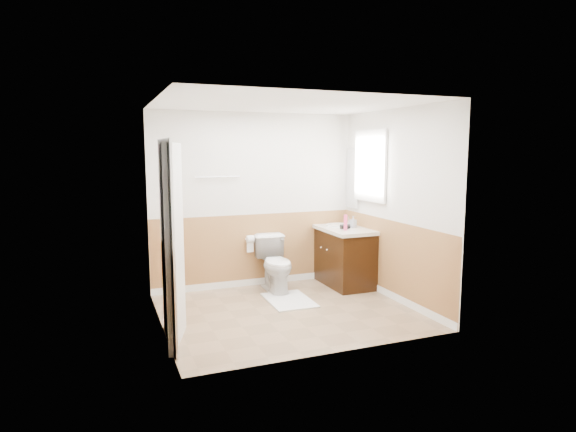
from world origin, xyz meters
name	(u,v)px	position (x,y,z in m)	size (l,w,h in m)	color
floor	(288,312)	(0.00, 0.00, 0.00)	(3.00, 3.00, 0.00)	#8C7051
ceiling	(288,104)	(0.00, 0.00, 2.50)	(3.00, 3.00, 0.00)	white
wall_back	(255,200)	(0.00, 1.30, 1.25)	(3.00, 3.00, 0.00)	silver
wall_front	(338,227)	(0.00, -1.30, 1.25)	(3.00, 3.00, 0.00)	silver
wall_left	(159,217)	(-1.50, 0.00, 1.25)	(3.00, 3.00, 0.00)	silver
wall_right	(395,206)	(1.50, 0.00, 1.25)	(3.00, 3.00, 0.00)	silver
wainscot_back	(256,252)	(0.00, 1.29, 0.50)	(3.00, 3.00, 0.00)	#A86F43
wainscot_front	(336,303)	(0.00, -1.29, 0.50)	(3.00, 3.00, 0.00)	#A86F43
wainscot_left	(162,284)	(-1.49, 0.00, 0.50)	(2.60, 2.60, 0.00)	#A86F43
wainscot_right	(392,262)	(1.49, 0.00, 0.50)	(2.60, 2.60, 0.00)	#A86F43
toilet	(276,264)	(0.17, 0.90, 0.39)	(0.43, 0.76, 0.77)	white
bath_mat	(289,300)	(0.17, 0.39, 0.01)	(0.55, 0.80, 0.02)	white
vanity_cabinet	(342,257)	(1.21, 0.89, 0.40)	(0.55, 1.10, 0.80)	black
vanity_knob_left	(327,250)	(0.91, 0.79, 0.55)	(0.03, 0.03, 0.03)	white
vanity_knob_right	(321,247)	(0.91, 0.99, 0.55)	(0.03, 0.03, 0.03)	silver
countertop	(342,229)	(1.20, 0.89, 0.83)	(0.60, 1.15, 0.05)	beige
sink_basin	(338,225)	(1.21, 1.04, 0.86)	(0.36, 0.36, 0.02)	white
faucet	(349,220)	(1.39, 1.04, 0.92)	(0.02, 0.02, 0.14)	silver
lotion_bottle	(345,223)	(1.11, 0.62, 0.96)	(0.05, 0.05, 0.22)	#F03E77
soap_dispenser	(353,222)	(1.33, 0.80, 0.94)	(0.08, 0.08, 0.17)	#949BA7
hair_dryer_body	(345,227)	(1.16, 0.72, 0.89)	(0.07, 0.07, 0.14)	black
hair_dryer_handle	(341,228)	(1.13, 0.78, 0.86)	(0.03, 0.03, 0.07)	black
mirror_panel	(352,178)	(1.48, 1.10, 1.55)	(0.02, 0.35, 0.90)	silver
window_frame	(370,166)	(1.47, 0.59, 1.75)	(0.04, 0.80, 1.00)	white
window_glass	(371,166)	(1.49, 0.59, 1.75)	(0.01, 0.70, 0.90)	white
door	(175,245)	(-1.40, -0.45, 1.02)	(0.05, 0.80, 2.04)	white
door_frame	(167,244)	(-1.48, -0.45, 1.03)	(0.02, 0.92, 2.10)	white
door_knob	(176,245)	(-1.34, -0.12, 0.95)	(0.06, 0.06, 0.06)	silver
towel_bar	(218,177)	(-0.55, 1.25, 1.60)	(0.02, 0.02, 0.62)	silver
tp_holder_bar	(250,239)	(-0.10, 1.23, 0.70)	(0.02, 0.02, 0.14)	silver
tp_roll	(250,239)	(-0.10, 1.23, 0.70)	(0.11, 0.11, 0.10)	white
tp_sheet	(250,247)	(-0.10, 1.23, 0.59)	(0.10, 0.01, 0.16)	white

